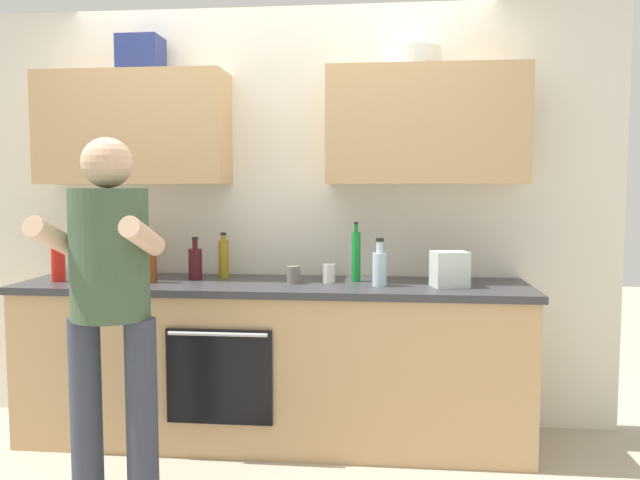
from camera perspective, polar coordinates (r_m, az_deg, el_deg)
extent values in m
plane|color=#B2A893|center=(3.78, -4.26, -17.46)|extent=(12.00, 12.00, 0.00)
cube|color=silver|center=(3.86, -3.45, 2.07)|extent=(4.00, 0.06, 2.50)
cube|color=tan|center=(3.92, -16.45, 9.61)|extent=(1.10, 0.32, 0.65)
cube|color=tan|center=(3.64, 9.50, 10.12)|extent=(1.10, 0.32, 0.65)
cylinder|color=silver|center=(3.69, 8.37, 15.94)|extent=(0.32, 0.32, 0.10)
cube|color=navy|center=(3.96, -15.84, 15.81)|extent=(0.24, 0.20, 0.20)
cube|color=tan|center=(3.64, -4.30, -11.19)|extent=(2.80, 0.60, 0.86)
cube|color=#38383D|center=(3.55, -4.35, -4.18)|extent=(2.84, 0.64, 0.04)
cube|color=black|center=(3.39, -9.08, -12.09)|extent=(0.56, 0.02, 0.50)
cylinder|color=silver|center=(3.31, -9.24, -8.39)|extent=(0.52, 0.02, 0.02)
cylinder|color=#383D4C|center=(3.13, -20.35, -14.25)|extent=(0.14, 0.14, 0.85)
cylinder|color=#383D4C|center=(3.03, -15.77, -14.78)|extent=(0.14, 0.14, 0.85)
cylinder|color=#3F593F|center=(2.92, -18.46, -1.18)|extent=(0.34, 0.34, 0.57)
sphere|color=#D8AD8C|center=(2.91, -18.66, 6.62)|extent=(0.22, 0.22, 0.22)
cylinder|color=#D8AD8C|center=(2.90, -23.09, 0.35)|extent=(0.09, 0.31, 0.19)
cylinder|color=#D8AD8C|center=(2.73, -15.70, 0.30)|extent=(0.09, 0.31, 0.19)
cylinder|color=#471419|center=(3.72, -11.18, -2.16)|extent=(0.08, 0.08, 0.18)
cylinder|color=#471419|center=(3.70, -11.21, -0.38)|extent=(0.03, 0.03, 0.05)
cylinder|color=black|center=(3.70, -11.22, 0.15)|extent=(0.03, 0.03, 0.02)
cylinder|color=olive|center=(3.77, -8.69, -1.71)|extent=(0.06, 0.06, 0.22)
cylinder|color=olive|center=(3.76, -8.71, 0.19)|extent=(0.03, 0.03, 0.03)
cylinder|color=black|center=(3.76, -8.72, 0.55)|extent=(0.03, 0.03, 0.01)
cylinder|color=#8C4C14|center=(3.79, -15.54, -2.05)|extent=(0.06, 0.06, 0.19)
cylinder|color=#8C4C14|center=(3.77, -15.58, -0.21)|extent=(0.03, 0.03, 0.06)
cylinder|color=black|center=(3.77, -15.59, 0.33)|extent=(0.03, 0.03, 0.01)
cylinder|color=orange|center=(3.94, -15.49, -1.17)|extent=(0.05, 0.05, 0.27)
cylinder|color=orange|center=(3.93, -15.54, 1.26)|extent=(0.02, 0.02, 0.07)
cylinder|color=black|center=(3.93, -15.55, 1.82)|extent=(0.03, 0.03, 0.01)
cylinder|color=silver|center=(3.42, 5.40, -2.66)|extent=(0.08, 0.08, 0.18)
cylinder|color=silver|center=(3.41, 5.41, -0.65)|extent=(0.04, 0.04, 0.06)
cylinder|color=black|center=(3.41, 5.42, 0.02)|extent=(0.04, 0.04, 0.02)
cylinder|color=red|center=(3.87, -22.54, -2.07)|extent=(0.08, 0.08, 0.19)
cylinder|color=red|center=(3.86, -22.59, -0.42)|extent=(0.03, 0.03, 0.03)
cylinder|color=black|center=(3.86, -22.60, -0.08)|extent=(0.03, 0.03, 0.01)
cylinder|color=brown|center=(3.65, -15.00, -2.05)|extent=(0.06, 0.06, 0.22)
cylinder|color=brown|center=(3.64, -15.04, 0.09)|extent=(0.03, 0.03, 0.06)
cylinder|color=black|center=(3.63, -15.05, 0.65)|extent=(0.04, 0.04, 0.02)
cylinder|color=#198C33|center=(3.58, 3.27, -1.51)|extent=(0.05, 0.05, 0.28)
cylinder|color=#198C33|center=(3.56, 3.28, 1.09)|extent=(0.02, 0.02, 0.05)
cylinder|color=black|center=(3.56, 3.28, 1.55)|extent=(0.02, 0.02, 0.01)
cylinder|color=white|center=(3.54, 0.79, -3.01)|extent=(0.07, 0.07, 0.10)
cylinder|color=slate|center=(3.50, -2.41, -3.16)|extent=(0.07, 0.07, 0.10)
cylinder|color=silver|center=(3.89, -18.83, -2.69)|extent=(0.29, 0.29, 0.09)
cube|color=silver|center=(3.45, 11.62, -2.59)|extent=(0.21, 0.19, 0.19)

